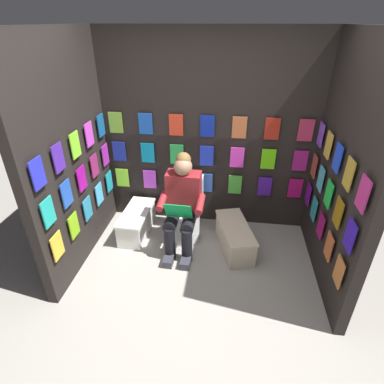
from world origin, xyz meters
TOP-DOWN VIEW (x-y plane):
  - ground_plane at (0.00, 0.00)m, footprint 30.00×30.00m
  - display_wall_back at (0.00, -1.73)m, footprint 2.72×0.14m
  - display_wall_left at (-1.36, -0.84)m, footprint 0.14×1.68m
  - display_wall_right at (1.36, -0.84)m, footprint 0.14×1.68m
  - toilet at (0.22, -1.29)m, footprint 0.41×0.56m
  - person_reading at (0.22, -1.07)m, footprint 0.53×0.69m
  - comic_longbox_near at (0.86, -1.24)m, footprint 0.34×0.75m
  - comic_longbox_far at (-0.41, -1.09)m, footprint 0.52×0.83m

SIDE VIEW (x-z plane):
  - ground_plane at x=0.00m, z-range 0.00..0.00m
  - comic_longbox_near at x=0.86m, z-range 0.00..0.33m
  - comic_longbox_far at x=-0.41m, z-range 0.00..0.33m
  - toilet at x=0.22m, z-range -0.06..0.71m
  - person_reading at x=0.22m, z-range 0.00..1.20m
  - display_wall_left at x=-1.36m, z-range 0.00..2.43m
  - display_wall_right at x=1.36m, z-range 0.00..2.43m
  - display_wall_back at x=0.00m, z-range 0.00..2.43m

